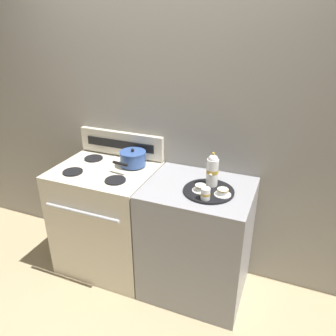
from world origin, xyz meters
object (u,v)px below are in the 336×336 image
(saucepan, at_px, (133,158))
(teapot, at_px, (212,170))
(stove, at_px, (108,218))
(teacup_left, at_px, (200,188))
(teacup_right, at_px, (223,192))
(creamer_jug, at_px, (205,194))
(serving_tray, at_px, (209,191))

(saucepan, distance_m, teapot, 0.67)
(stove, distance_m, saucepan, 0.57)
(teapot, bearing_deg, stove, -177.60)
(saucepan, xyz_separation_m, teacup_left, (0.62, -0.21, -0.03))
(teapot, distance_m, teacup_left, 0.15)
(stove, relative_size, saucepan, 3.23)
(stove, height_order, saucepan, saucepan)
(teacup_right, xyz_separation_m, creamer_jug, (-0.09, -0.09, 0.02))
(stove, bearing_deg, teapot, 2.40)
(serving_tray, height_order, teacup_left, teacup_left)
(saucepan, relative_size, serving_tray, 0.83)
(stove, bearing_deg, serving_tray, -2.88)
(teacup_left, bearing_deg, stove, 174.68)
(stove, bearing_deg, saucepan, 36.67)
(teapot, bearing_deg, teacup_left, -112.78)
(saucepan, relative_size, teapot, 1.16)
(stove, distance_m, teacup_right, 1.07)
(teapot, xyz_separation_m, teacup_right, (0.10, -0.11, -0.09))
(saucepan, distance_m, serving_tray, 0.69)
(stove, xyz_separation_m, serving_tray, (0.85, -0.04, 0.46))
(stove, height_order, teacup_right, teacup_right)
(creamer_jug, bearing_deg, teapot, 93.87)
(teacup_left, relative_size, teacup_right, 1.00)
(saucepan, height_order, serving_tray, saucepan)
(serving_tray, distance_m, teacup_right, 0.11)
(saucepan, xyz_separation_m, serving_tray, (0.66, -0.18, -0.06))
(teacup_right, bearing_deg, serving_tray, 163.38)
(stove, distance_m, teapot, 1.03)
(saucepan, bearing_deg, teapot, -8.74)
(serving_tray, bearing_deg, teapot, 91.81)
(creamer_jug, bearing_deg, saucepan, 155.90)
(serving_tray, xyz_separation_m, teapot, (-0.00, 0.08, 0.12))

